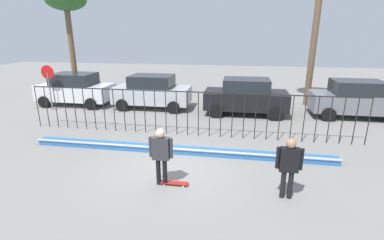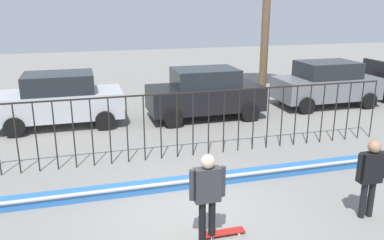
{
  "view_description": "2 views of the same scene",
  "coord_description": "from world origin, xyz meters",
  "views": [
    {
      "loc": [
        2.09,
        -8.05,
        4.19
      ],
      "look_at": [
        0.5,
        1.33,
        1.23
      ],
      "focal_mm": 26.34,
      "sensor_mm": 36.0,
      "label": 1
    },
    {
      "loc": [
        -2.02,
        -7.3,
        4.28
      ],
      "look_at": [
        0.62,
        2.09,
        1.38
      ],
      "focal_mm": 37.2,
      "sensor_mm": 36.0,
      "label": 2
    }
  ],
  "objects": [
    {
      "name": "ground_plane",
      "position": [
        0.0,
        0.0,
        0.0
      ],
      "size": [
        60.0,
        60.0,
        0.0
      ],
      "primitive_type": "plane",
      "color": "gray"
    },
    {
      "name": "bowl_coping_ledge",
      "position": [
        0.0,
        1.16,
        0.12
      ],
      "size": [
        11.0,
        0.4,
        0.27
      ],
      "color": "#2D6BB7",
      "rests_on": "ground"
    },
    {
      "name": "perimeter_fence",
      "position": [
        -0.0,
        3.09,
        1.16
      ],
      "size": [
        14.04,
        0.04,
        1.89
      ],
      "color": "black",
      "rests_on": "ground"
    },
    {
      "name": "skateboarder",
      "position": [
        0.03,
        -1.07,
        1.02
      ],
      "size": [
        0.69,
        0.26,
        1.7
      ],
      "rotation": [
        0.0,
        0.0,
        0.11
      ],
      "color": "black",
      "rests_on": "ground"
    },
    {
      "name": "skateboard",
      "position": [
        0.38,
        -1.05,
        0.06
      ],
      "size": [
        0.8,
        0.2,
        0.07
      ],
      "rotation": [
        0.0,
        0.0,
        0.39
      ],
      "color": "#A51E19",
      "rests_on": "ground"
    },
    {
      "name": "camera_operator",
      "position": [
        3.44,
        -1.19,
        1.01
      ],
      "size": [
        0.68,
        0.25,
        1.68
      ],
      "rotation": [
        0.0,
        0.0,
        3.06
      ],
      "color": "black",
      "rests_on": "ground"
    },
    {
      "name": "parked_car_silver",
      "position": [
        -2.81,
        7.17,
        0.97
      ],
      "size": [
        4.3,
        2.12,
        1.9
      ],
      "rotation": [
        0.0,
        0.0,
        -0.01
      ],
      "color": "#B7BABF",
      "rests_on": "ground"
    },
    {
      "name": "parked_car_black",
      "position": [
        2.45,
        6.76,
        0.97
      ],
      "size": [
        4.3,
        2.12,
        1.9
      ],
      "rotation": [
        0.0,
        0.0,
        0.04
      ],
      "color": "black",
      "rests_on": "ground"
    },
    {
      "name": "parked_car_gray",
      "position": [
        7.95,
        7.12,
        0.97
      ],
      "size": [
        4.3,
        2.12,
        1.9
      ],
      "rotation": [
        0.0,
        0.0,
        0.07
      ],
      "color": "slate",
      "rests_on": "ground"
    }
  ]
}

